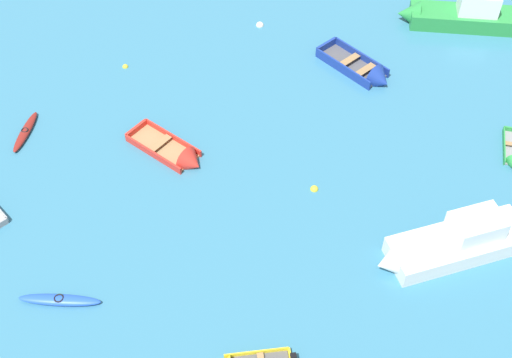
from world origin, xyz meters
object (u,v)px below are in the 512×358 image
(mooring_buoy_near_foreground, at_px, (260,25))
(kayak_blue_near_camera, at_px, (60,300))
(mooring_buoy_between_boats_left, at_px, (125,67))
(motor_launch_white_midfield_left, at_px, (448,244))
(kayak_maroon_cluster_inner, at_px, (25,132))
(rowboat_deep_blue_midfield_right, at_px, (368,73))
(motor_launch_green_outer_right, at_px, (457,14))
(mooring_buoy_far_field, at_px, (314,189))
(rowboat_red_back_row_left, at_px, (181,157))

(mooring_buoy_near_foreground, bearing_deg, kayak_blue_near_camera, -126.20)
(kayak_blue_near_camera, bearing_deg, mooring_buoy_between_boats_left, 74.51)
(kayak_blue_near_camera, bearing_deg, motor_launch_white_midfield_left, -4.44)
(kayak_blue_near_camera, relative_size, kayak_maroon_cluster_inner, 1.17)
(rowboat_deep_blue_midfield_right, xyz_separation_m, motor_launch_white_midfield_left, (-0.64, -11.68, 0.40))
(kayak_maroon_cluster_inner, height_order, mooring_buoy_near_foreground, kayak_maroon_cluster_inner)
(kayak_maroon_cluster_inner, relative_size, mooring_buoy_near_foreground, 6.51)
(rowboat_deep_blue_midfield_right, distance_m, motor_launch_white_midfield_left, 11.71)
(rowboat_deep_blue_midfield_right, bearing_deg, motor_launch_green_outer_right, 27.37)
(motor_launch_white_midfield_left, bearing_deg, motor_launch_green_outer_right, 64.60)
(mooring_buoy_between_boats_left, relative_size, mooring_buoy_near_foreground, 0.72)
(motor_launch_white_midfield_left, distance_m, mooring_buoy_between_boats_left, 19.44)
(kayak_blue_near_camera, relative_size, mooring_buoy_near_foreground, 7.61)
(rowboat_deep_blue_midfield_right, height_order, motor_launch_white_midfield_left, motor_launch_white_midfield_left)
(rowboat_deep_blue_midfield_right, xyz_separation_m, mooring_buoy_far_field, (-4.98, -7.02, -0.24))
(kayak_blue_near_camera, distance_m, mooring_buoy_far_field, 11.94)
(motor_launch_white_midfield_left, bearing_deg, rowboat_deep_blue_midfield_right, 86.88)
(rowboat_deep_blue_midfield_right, bearing_deg, rowboat_red_back_row_left, -160.10)
(mooring_buoy_between_boats_left, height_order, mooring_buoy_near_foreground, mooring_buoy_near_foreground)
(rowboat_deep_blue_midfield_right, bearing_deg, mooring_buoy_near_foreground, 127.98)
(mooring_buoy_between_boats_left, bearing_deg, rowboat_red_back_row_left, -75.75)
(motor_launch_green_outer_right, height_order, rowboat_red_back_row_left, motor_launch_green_outer_right)
(motor_launch_green_outer_right, height_order, motor_launch_white_midfield_left, motor_launch_green_outer_right)
(rowboat_red_back_row_left, bearing_deg, mooring_buoy_between_boats_left, 104.25)
(kayak_blue_near_camera, bearing_deg, mooring_buoy_near_foreground, 53.80)
(mooring_buoy_near_foreground, bearing_deg, rowboat_red_back_row_left, -122.16)
(motor_launch_white_midfield_left, xyz_separation_m, mooring_buoy_between_boats_left, (-11.85, 15.40, -0.64))
(rowboat_deep_blue_midfield_right, height_order, mooring_buoy_between_boats_left, rowboat_deep_blue_midfield_right)
(rowboat_red_back_row_left, relative_size, mooring_buoy_far_field, 11.13)
(rowboat_red_back_row_left, height_order, kayak_blue_near_camera, rowboat_red_back_row_left)
(kayak_blue_near_camera, distance_m, kayak_maroon_cluster_inner, 10.16)
(kayak_maroon_cluster_inner, height_order, mooring_buoy_far_field, kayak_maroon_cluster_inner)
(kayak_blue_near_camera, height_order, kayak_maroon_cluster_inner, kayak_blue_near_camera)
(rowboat_red_back_row_left, bearing_deg, kayak_maroon_cluster_inner, 154.32)
(rowboat_red_back_row_left, bearing_deg, motor_launch_white_midfield_left, -38.34)
(mooring_buoy_near_foreground, bearing_deg, motor_launch_green_outer_right, -12.40)
(kayak_blue_near_camera, relative_size, mooring_buoy_between_boats_left, 10.59)
(motor_launch_white_midfield_left, height_order, mooring_buoy_far_field, motor_launch_white_midfield_left)
(motor_launch_green_outer_right, xyz_separation_m, rowboat_red_back_row_left, (-17.08, -7.20, -0.53))
(motor_launch_green_outer_right, relative_size, mooring_buoy_far_field, 19.00)
(rowboat_deep_blue_midfield_right, relative_size, mooring_buoy_near_foreground, 10.64)
(kayak_blue_near_camera, xyz_separation_m, mooring_buoy_far_field, (11.44, 3.44, -0.15))
(motor_launch_green_outer_right, relative_size, mooring_buoy_near_foreground, 16.10)
(mooring_buoy_between_boats_left, height_order, mooring_buoy_far_field, mooring_buoy_far_field)
(kayak_maroon_cluster_inner, bearing_deg, motor_launch_green_outer_right, 8.79)
(rowboat_red_back_row_left, distance_m, kayak_maroon_cluster_inner, 7.95)
(kayak_blue_near_camera, bearing_deg, kayak_maroon_cluster_inner, 97.47)
(motor_launch_white_midfield_left, height_order, mooring_buoy_between_boats_left, motor_launch_white_midfield_left)
(mooring_buoy_near_foreground, bearing_deg, kayak_maroon_cluster_inner, -154.95)
(rowboat_red_back_row_left, height_order, mooring_buoy_far_field, rowboat_red_back_row_left)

